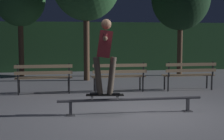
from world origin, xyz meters
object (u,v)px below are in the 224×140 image
grind_rail (131,101)px  park_bench_leftmost (44,75)px  park_bench_left_center (119,74)px  skateboard (105,95)px  park_bench_right_center (189,73)px  skateboarder (105,50)px

grind_rail → park_bench_leftmost: size_ratio=1.91×
park_bench_leftmost → park_bench_left_center: same height
grind_rail → skateboard: size_ratio=3.86×
park_bench_right_center → skateboard: bearing=-136.9°
skateboarder → park_bench_left_center: bearing=74.0°
skateboard → skateboarder: skateboarder is taller
skateboarder → park_bench_left_center: skateboarder is taller
skateboard → park_bench_leftmost: size_ratio=0.50×
skateboard → skateboarder: 0.94m
park_bench_leftmost → park_bench_left_center: size_ratio=1.00×
skateboard → park_bench_right_center: size_ratio=0.50×
grind_rail → park_bench_left_center: (0.25, 2.78, 0.28)m
park_bench_leftmost → park_bench_right_center: 4.34m
grind_rail → park_bench_left_center: park_bench_left_center is taller
skateboarder → park_bench_leftmost: size_ratio=0.97×
grind_rail → skateboard: skateboard is taller
skateboard → park_bench_leftmost: bearing=116.3°
skateboarder → park_bench_right_center: 4.14m
skateboard → grind_rail: bearing=-0.0°
skateboard → park_bench_right_center: park_bench_right_center is taller
skateboarder → skateboard: bearing=172.9°
grind_rail → park_bench_right_center: 3.69m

